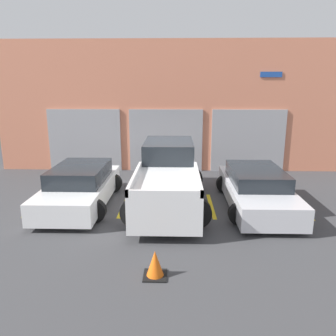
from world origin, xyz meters
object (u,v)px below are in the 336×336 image
(pickup_truck, at_px, (168,177))
(traffic_cone, at_px, (155,265))
(sedan_side, at_px, (256,189))
(sedan_white, at_px, (80,187))

(pickup_truck, height_order, traffic_cone, pickup_truck)
(sedan_side, bearing_deg, sedan_white, 180.00)
(sedan_side, relative_size, traffic_cone, 8.23)
(pickup_truck, bearing_deg, sedan_side, -5.47)
(traffic_cone, bearing_deg, sedan_side, 54.21)
(pickup_truck, distance_m, sedan_white, 2.78)
(sedan_white, height_order, traffic_cone, sedan_white)
(sedan_white, bearing_deg, traffic_cone, -56.80)
(sedan_side, bearing_deg, pickup_truck, 174.53)
(sedan_side, bearing_deg, traffic_cone, -125.79)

